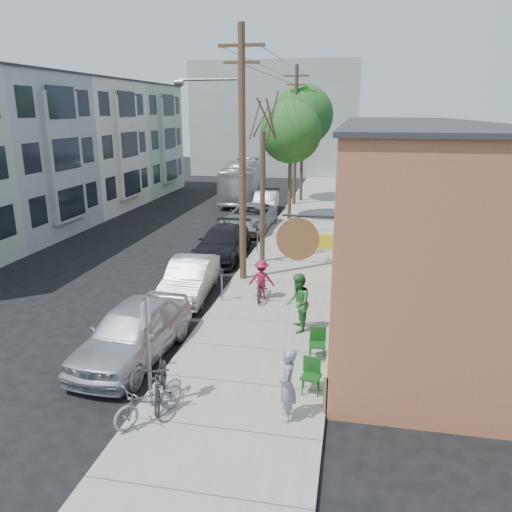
% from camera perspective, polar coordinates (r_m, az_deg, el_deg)
% --- Properties ---
extents(ground, '(120.00, 120.00, 0.00)m').
position_cam_1_polar(ground, '(18.21, -12.06, -6.72)').
color(ground, black).
extents(sidewalk, '(4.50, 58.00, 0.15)m').
position_cam_1_polar(sidewalk, '(27.36, 5.27, 1.57)').
color(sidewalk, gray).
rests_on(sidewalk, ground).
extents(cafe_building, '(6.60, 20.20, 6.61)m').
position_cam_1_polar(cafe_building, '(20.77, 16.87, 5.33)').
color(cafe_building, '#A85E3E').
rests_on(cafe_building, ground).
extents(apartment_row, '(6.30, 32.00, 9.00)m').
position_cam_1_polar(apartment_row, '(34.89, -21.80, 11.08)').
color(apartment_row, '#A6B89C').
rests_on(apartment_row, ground).
extents(end_cap_building, '(18.00, 8.00, 12.00)m').
position_cam_1_polar(end_cap_building, '(58.02, 2.41, 15.34)').
color(end_cap_building, '#9FA09B').
rests_on(end_cap_building, ground).
extents(sign_post, '(0.07, 0.45, 2.80)m').
position_cam_1_polar(sign_post, '(12.03, -12.29, -9.62)').
color(sign_post, slate).
rests_on(sign_post, sidewalk).
extents(parking_meter_near, '(0.14, 0.14, 1.24)m').
position_cam_1_polar(parking_meter_near, '(18.51, -3.95, -2.73)').
color(parking_meter_near, slate).
rests_on(parking_meter_near, sidewalk).
extents(parking_meter_far, '(0.14, 0.14, 1.24)m').
position_cam_1_polar(parking_meter_far, '(25.01, 0.15, 2.38)').
color(parking_meter_far, slate).
rests_on(parking_meter_far, sidewalk).
extents(utility_pole_near, '(3.57, 0.28, 10.00)m').
position_cam_1_polar(utility_pole_near, '(20.20, -1.76, 11.76)').
color(utility_pole_near, '#503A28').
rests_on(utility_pole_near, sidewalk).
extents(utility_pole_far, '(1.80, 0.28, 10.00)m').
position_cam_1_polar(utility_pole_far, '(37.75, 4.52, 13.76)').
color(utility_pole_far, '#503A28').
rests_on(utility_pole_far, sidewalk).
extents(tree_bare, '(0.24, 0.24, 5.97)m').
position_cam_1_polar(tree_bare, '(22.93, 0.75, 6.60)').
color(tree_bare, '#44392C').
rests_on(tree_bare, sidewalk).
extents(tree_leafy_mid, '(3.87, 3.87, 7.46)m').
position_cam_1_polar(tree_leafy_mid, '(32.30, 3.99, 13.90)').
color(tree_leafy_mid, '#44392C').
rests_on(tree_leafy_mid, sidewalk).
extents(tree_leafy_far, '(4.57, 4.57, 8.77)m').
position_cam_1_polar(tree_leafy_far, '(39.29, 5.37, 15.71)').
color(tree_leafy_far, '#44392C').
rests_on(tree_leafy_far, sidewalk).
extents(patio_chair_a, '(0.55, 0.55, 0.88)m').
position_cam_1_polar(patio_chair_a, '(14.57, 7.00, -9.99)').
color(patio_chair_a, '#134616').
rests_on(patio_chair_a, sidewalk).
extents(patio_chair_b, '(0.60, 0.60, 0.88)m').
position_cam_1_polar(patio_chair_b, '(12.96, 6.30, -13.53)').
color(patio_chair_b, '#134616').
rests_on(patio_chair_b, sidewalk).
extents(patron_grey, '(0.47, 0.68, 1.77)m').
position_cam_1_polar(patron_grey, '(11.71, 3.58, -14.47)').
color(patron_grey, gray).
rests_on(patron_grey, sidewalk).
extents(patron_green, '(0.86, 1.03, 1.92)m').
position_cam_1_polar(patron_green, '(16.04, 4.82, -5.36)').
color(patron_green, '#348238').
rests_on(patron_green, sidewalk).
extents(cyclist, '(1.00, 0.60, 1.51)m').
position_cam_1_polar(cyclist, '(18.75, 0.65, -2.70)').
color(cyclist, maroon).
rests_on(cyclist, sidewalk).
extents(cyclist_bike, '(0.69, 1.76, 0.91)m').
position_cam_1_polar(cyclist_bike, '(18.85, 0.64, -3.56)').
color(cyclist_bike, black).
rests_on(cyclist_bike, sidewalk).
extents(parked_bike_a, '(1.03, 2.05, 1.19)m').
position_cam_1_polar(parked_bike_a, '(12.64, -10.89, -13.77)').
color(parked_bike_a, black).
rests_on(parked_bike_a, sidewalk).
extents(parked_bike_b, '(1.55, 1.89, 0.97)m').
position_cam_1_polar(parked_bike_b, '(12.12, -12.08, -15.87)').
color(parked_bike_b, slate).
rests_on(parked_bike_b, sidewalk).
extents(car_0, '(2.36, 5.10, 1.69)m').
position_cam_1_polar(car_0, '(15.06, -13.88, -8.38)').
color(car_0, '#B7B7BF').
rests_on(car_0, ground).
extents(car_1, '(1.89, 4.56, 1.47)m').
position_cam_1_polar(car_1, '(19.59, -7.55, -2.52)').
color(car_1, silver).
rests_on(car_1, ground).
extents(car_2, '(2.18, 5.26, 1.52)m').
position_cam_1_polar(car_2, '(24.50, -3.81, 1.51)').
color(car_2, black).
rests_on(car_2, ground).
extents(car_3, '(2.74, 5.73, 1.58)m').
position_cam_1_polar(car_3, '(30.12, -0.75, 4.41)').
color(car_3, '#919698').
rests_on(car_3, ground).
extents(car_4, '(1.88, 4.56, 1.47)m').
position_cam_1_polar(car_4, '(35.50, 1.11, 6.15)').
color(car_4, '#A1A5A8').
rests_on(car_4, ground).
extents(bus, '(3.57, 11.25, 3.08)m').
position_cam_1_polar(bus, '(41.03, -1.33, 8.68)').
color(bus, silver).
rests_on(bus, ground).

